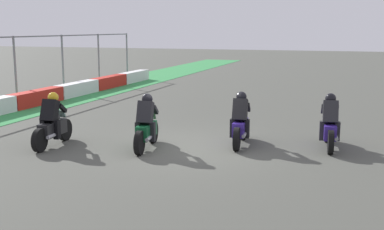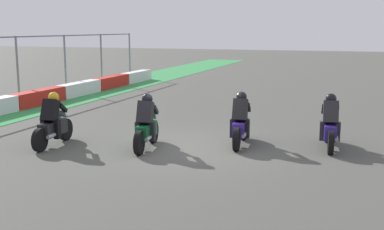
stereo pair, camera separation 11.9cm
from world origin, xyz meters
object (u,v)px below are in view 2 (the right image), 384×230
at_px(rider_lane_a, 330,126).
at_px(rider_lane_c, 146,126).
at_px(rider_lane_d, 53,124).
at_px(rider_lane_b, 241,123).

bearing_deg(rider_lane_a, rider_lane_c, 103.14).
height_order(rider_lane_a, rider_lane_d, same).
bearing_deg(rider_lane_c, rider_lane_d, 94.17).
xyz_separation_m(rider_lane_c, rider_lane_d, (-0.59, 2.61, 0.00)).
distance_m(rider_lane_b, rider_lane_d, 5.27).
distance_m(rider_lane_c, rider_lane_d, 2.67).
xyz_separation_m(rider_lane_a, rider_lane_c, (-1.69, 4.74, 0.00)).
bearing_deg(rider_lane_a, rider_lane_b, 94.02).
xyz_separation_m(rider_lane_b, rider_lane_c, (-1.24, 2.33, 0.00)).
relative_size(rider_lane_c, rider_lane_d, 1.00).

